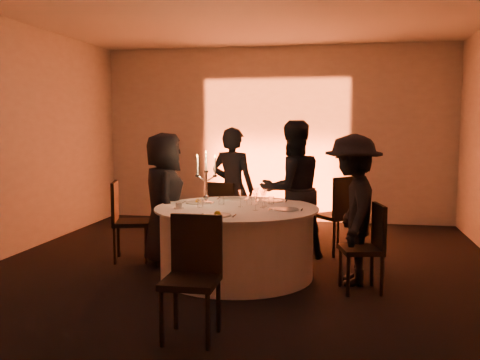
% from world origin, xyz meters
% --- Properties ---
extents(floor, '(7.00, 7.00, 0.00)m').
position_xyz_m(floor, '(0.00, 0.00, 0.00)').
color(floor, black).
rests_on(floor, ground).
extents(wall_back, '(7.00, 0.00, 7.00)m').
position_xyz_m(wall_back, '(0.00, 3.50, 1.50)').
color(wall_back, '#BDB7B0').
rests_on(wall_back, floor).
extents(wall_front, '(7.00, 0.00, 7.00)m').
position_xyz_m(wall_front, '(0.00, -3.50, 1.50)').
color(wall_front, '#BDB7B0').
rests_on(wall_front, floor).
extents(uplighter_fixture, '(0.25, 0.12, 0.10)m').
position_xyz_m(uplighter_fixture, '(0.00, 3.20, 0.05)').
color(uplighter_fixture, black).
rests_on(uplighter_fixture, floor).
extents(banquet_table, '(1.80, 1.80, 0.77)m').
position_xyz_m(banquet_table, '(0.00, 0.00, 0.38)').
color(banquet_table, black).
rests_on(banquet_table, floor).
extents(chair_left, '(0.53, 0.53, 0.98)m').
position_xyz_m(chair_left, '(-1.48, 0.40, 0.55)').
color(chair_left, black).
rests_on(chair_left, floor).
extents(chair_back_left, '(0.50, 0.50, 0.91)m').
position_xyz_m(chair_back_left, '(-0.41, 1.23, 0.51)').
color(chair_back_left, black).
rests_on(chair_back_left, floor).
extents(chair_back_right, '(0.63, 0.63, 1.02)m').
position_xyz_m(chair_back_right, '(1.13, 1.20, 0.58)').
color(chair_back_right, black).
rests_on(chair_back_right, floor).
extents(chair_right, '(0.47, 0.47, 0.89)m').
position_xyz_m(chair_right, '(1.40, -0.30, 0.50)').
color(chair_right, black).
rests_on(chair_right, floor).
extents(chair_front, '(0.42, 0.42, 0.96)m').
position_xyz_m(chair_front, '(-0.01, -1.72, 0.54)').
color(chair_front, black).
rests_on(chair_front, floor).
extents(guest_left, '(0.75, 0.90, 1.58)m').
position_xyz_m(guest_left, '(-0.96, 0.38, 0.79)').
color(guest_left, black).
rests_on(guest_left, floor).
extents(guest_back_left, '(0.67, 0.52, 1.64)m').
position_xyz_m(guest_back_left, '(-0.29, 1.23, 0.82)').
color(guest_back_left, black).
rests_on(guest_back_left, floor).
extents(guest_back_right, '(1.05, 0.99, 1.73)m').
position_xyz_m(guest_back_right, '(0.53, 0.90, 0.86)').
color(guest_back_right, black).
rests_on(guest_back_right, floor).
extents(guest_right, '(0.62, 1.04, 1.58)m').
position_xyz_m(guest_right, '(1.25, -0.04, 0.79)').
color(guest_right, black).
rests_on(guest_right, floor).
extents(plate_left, '(0.36, 0.29, 0.08)m').
position_xyz_m(plate_left, '(-0.50, 0.21, 0.79)').
color(plate_left, white).
rests_on(plate_left, banquet_table).
extents(plate_back_left, '(0.36, 0.25, 0.01)m').
position_xyz_m(plate_back_left, '(-0.17, 0.60, 0.78)').
color(plate_back_left, white).
rests_on(plate_back_left, banquet_table).
extents(plate_back_right, '(0.35, 0.26, 0.01)m').
position_xyz_m(plate_back_right, '(0.32, 0.51, 0.78)').
color(plate_back_right, white).
rests_on(plate_back_right, banquet_table).
extents(plate_right, '(0.36, 0.28, 0.01)m').
position_xyz_m(plate_right, '(0.55, -0.09, 0.78)').
color(plate_right, white).
rests_on(plate_right, banquet_table).
extents(plate_front, '(0.35, 0.27, 0.08)m').
position_xyz_m(plate_front, '(-0.08, -0.58, 0.79)').
color(plate_front, white).
rests_on(plate_front, banquet_table).
extents(coffee_cup, '(0.11, 0.11, 0.07)m').
position_xyz_m(coffee_cup, '(-0.60, -0.21, 0.80)').
color(coffee_cup, white).
rests_on(coffee_cup, banquet_table).
extents(candelabra, '(0.26, 0.12, 0.61)m').
position_xyz_m(candelabra, '(-0.40, 0.23, 0.98)').
color(candelabra, silver).
rests_on(candelabra, banquet_table).
extents(wine_glass_a, '(0.07, 0.07, 0.19)m').
position_xyz_m(wine_glass_a, '(0.04, 0.01, 0.91)').
color(wine_glass_a, white).
rests_on(wine_glass_a, banquet_table).
extents(wine_glass_b, '(0.07, 0.07, 0.19)m').
position_xyz_m(wine_glass_b, '(0.24, -0.19, 0.91)').
color(wine_glass_b, white).
rests_on(wine_glass_b, banquet_table).
extents(wine_glass_c, '(0.07, 0.07, 0.19)m').
position_xyz_m(wine_glass_c, '(0.18, 0.25, 0.91)').
color(wine_glass_c, white).
rests_on(wine_glass_c, banquet_table).
extents(wine_glass_d, '(0.07, 0.07, 0.19)m').
position_xyz_m(wine_glass_d, '(0.30, 0.11, 0.91)').
color(wine_glass_d, white).
rests_on(wine_glass_d, banquet_table).
extents(wine_glass_e, '(0.07, 0.07, 0.19)m').
position_xyz_m(wine_glass_e, '(0.29, 0.01, 0.91)').
color(wine_glass_e, white).
rests_on(wine_glass_e, banquet_table).
extents(tumbler_a, '(0.07, 0.07, 0.09)m').
position_xyz_m(tumbler_a, '(0.11, 0.20, 0.82)').
color(tumbler_a, white).
rests_on(tumbler_a, banquet_table).
extents(tumbler_b, '(0.07, 0.07, 0.09)m').
position_xyz_m(tumbler_b, '(-0.39, -0.09, 0.82)').
color(tumbler_b, white).
rests_on(tumbler_b, banquet_table).
extents(tumbler_c, '(0.07, 0.07, 0.09)m').
position_xyz_m(tumbler_c, '(0.35, 0.29, 0.82)').
color(tumbler_c, white).
rests_on(tumbler_c, banquet_table).
extents(tumbler_d, '(0.07, 0.07, 0.09)m').
position_xyz_m(tumbler_d, '(-0.20, 0.14, 0.82)').
color(tumbler_d, white).
rests_on(tumbler_d, banquet_table).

